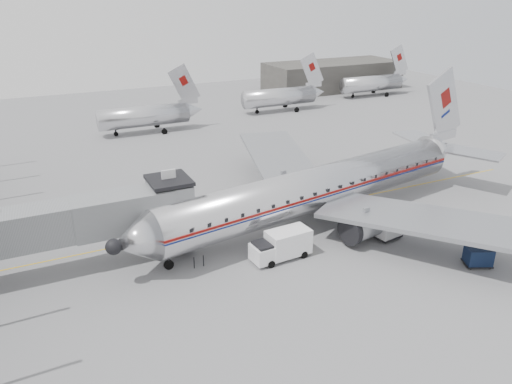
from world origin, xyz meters
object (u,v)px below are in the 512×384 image
Objects in this scene: ramp_worker at (308,246)px; baggage_cart_navy at (478,256)px; baggage_cart_white at (387,228)px; service_van at (281,245)px; airliner at (323,187)px.

baggage_cart_navy is at bearing -52.44° from ramp_worker.
baggage_cart_white is 1.70× the size of ramp_worker.
ramp_worker is at bearing -11.25° from service_van.
service_van is at bearing -154.43° from airliner.
service_van is at bearing 174.42° from baggage_cart_navy.
ramp_worker is at bearing -141.21° from airliner.
airliner reaches higher than baggage_cart_navy.
baggage_cart_navy is (13.84, -8.00, -0.40)m from service_van.
baggage_cart_navy is at bearing -33.76° from service_van.
baggage_cart_navy is at bearing -73.15° from airliner.
service_van reaches higher than baggage_cart_white.
airliner is 27.21× the size of ramp_worker.
service_van is 10.43m from baggage_cart_white.
baggage_cart_navy reaches higher than ramp_worker.
service_van is 2.00× the size of baggage_cart_white.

